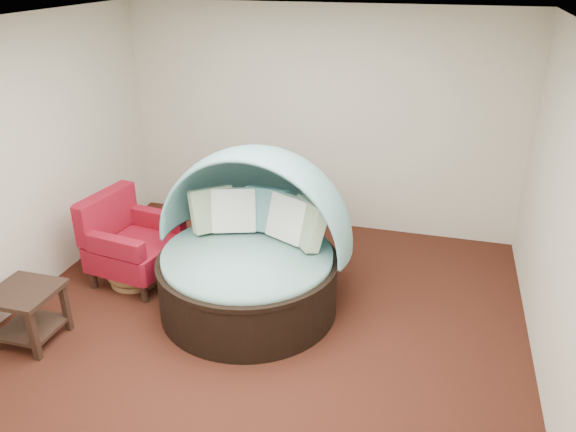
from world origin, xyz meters
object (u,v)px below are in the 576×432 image
(side_table, at_px, (27,308))
(pet_basket, at_px, (134,273))
(canopy_daybed, at_px, (251,237))
(red_armchair, at_px, (130,242))

(side_table, bearing_deg, pet_basket, 71.59)
(canopy_daybed, xyz_separation_m, side_table, (-1.79, -1.14, -0.41))
(red_armchair, distance_m, side_table, 1.31)
(pet_basket, relative_size, side_table, 1.08)
(side_table, bearing_deg, canopy_daybed, 32.53)
(pet_basket, relative_size, red_armchair, 0.63)
(pet_basket, xyz_separation_m, red_armchair, (-0.05, 0.07, 0.35))
(canopy_daybed, bearing_deg, pet_basket, -178.05)
(canopy_daybed, relative_size, side_table, 3.51)
(canopy_daybed, height_order, side_table, canopy_daybed)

